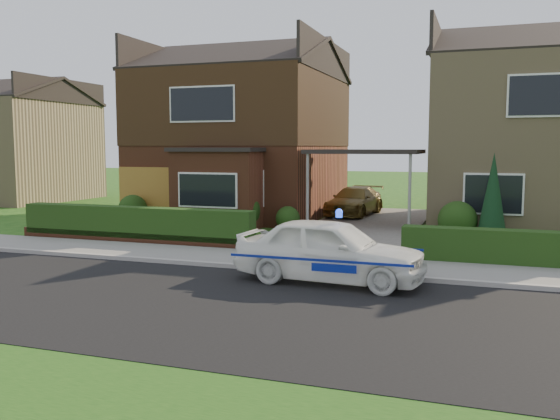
% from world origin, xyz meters
% --- Properties ---
extents(ground, '(120.00, 120.00, 0.00)m').
position_xyz_m(ground, '(0.00, 0.00, 0.00)').
color(ground, '#184612').
rests_on(ground, ground).
extents(road, '(60.00, 6.00, 0.02)m').
position_xyz_m(road, '(0.00, 0.00, 0.00)').
color(road, black).
rests_on(road, ground).
extents(kerb, '(60.00, 0.16, 0.12)m').
position_xyz_m(kerb, '(0.00, 3.05, 0.06)').
color(kerb, '#9E9993').
rests_on(kerb, ground).
extents(sidewalk, '(60.00, 2.00, 0.10)m').
position_xyz_m(sidewalk, '(0.00, 4.10, 0.05)').
color(sidewalk, slate).
rests_on(sidewalk, ground).
extents(driveway, '(3.80, 12.00, 0.12)m').
position_xyz_m(driveway, '(0.00, 11.00, 0.06)').
color(driveway, '#666059').
rests_on(driveway, ground).
extents(house_left, '(7.50, 9.53, 7.25)m').
position_xyz_m(house_left, '(-5.78, 13.90, 3.81)').
color(house_left, brown).
rests_on(house_left, ground).
extents(house_right, '(7.50, 8.06, 7.25)m').
position_xyz_m(house_right, '(5.80, 13.99, 3.66)').
color(house_right, tan).
rests_on(house_right, ground).
extents(carport_link, '(3.80, 3.00, 2.77)m').
position_xyz_m(carport_link, '(0.00, 10.95, 2.66)').
color(carport_link, black).
rests_on(carport_link, ground).
extents(garage_door, '(2.20, 0.10, 2.10)m').
position_xyz_m(garage_door, '(-8.25, 9.96, 1.05)').
color(garage_door, '#90621F').
rests_on(garage_door, ground).
extents(dwarf_wall, '(7.70, 0.25, 0.36)m').
position_xyz_m(dwarf_wall, '(-5.80, 5.30, 0.18)').
color(dwarf_wall, brown).
rests_on(dwarf_wall, ground).
extents(hedge_left, '(7.50, 0.55, 0.90)m').
position_xyz_m(hedge_left, '(-5.80, 5.45, 0.00)').
color(hedge_left, black).
rests_on(hedge_left, ground).
extents(shrub_left_far, '(1.08, 1.08, 1.08)m').
position_xyz_m(shrub_left_far, '(-8.50, 9.50, 0.54)').
color(shrub_left_far, black).
rests_on(shrub_left_far, ground).
extents(shrub_left_mid, '(1.32, 1.32, 1.32)m').
position_xyz_m(shrub_left_mid, '(-4.00, 9.30, 0.66)').
color(shrub_left_mid, black).
rests_on(shrub_left_mid, ground).
extents(shrub_left_near, '(0.84, 0.84, 0.84)m').
position_xyz_m(shrub_left_near, '(-2.40, 9.60, 0.42)').
color(shrub_left_near, black).
rests_on(shrub_left_near, ground).
extents(shrub_right_near, '(1.20, 1.20, 1.20)m').
position_xyz_m(shrub_right_near, '(3.20, 9.40, 0.60)').
color(shrub_right_near, black).
rests_on(shrub_right_near, ground).
extents(conifer_a, '(0.90, 0.90, 2.60)m').
position_xyz_m(conifer_a, '(4.20, 9.20, 1.30)').
color(conifer_a, black).
rests_on(conifer_a, ground).
extents(neighbour_left, '(6.50, 7.00, 5.20)m').
position_xyz_m(neighbour_left, '(-20.00, 16.00, 2.60)').
color(neighbour_left, tan).
rests_on(neighbour_left, ground).
extents(police_car, '(3.69, 4.13, 1.53)m').
position_xyz_m(police_car, '(0.92, 2.40, 0.68)').
color(police_car, white).
rests_on(police_car, ground).
extents(driveway_car, '(2.00, 4.02, 1.12)m').
position_xyz_m(driveway_car, '(-1.00, 13.96, 0.68)').
color(driveway_car, brown).
rests_on(driveway_car, driveway).
extents(potted_plant_a, '(0.49, 0.40, 0.80)m').
position_xyz_m(potted_plant_a, '(-9.00, 7.03, 0.40)').
color(potted_plant_a, gray).
rests_on(potted_plant_a, ground).
extents(potted_plant_b, '(0.59, 0.57, 0.84)m').
position_xyz_m(potted_plant_b, '(-3.36, 7.18, 0.42)').
color(potted_plant_b, gray).
rests_on(potted_plant_b, ground).
extents(potted_plant_c, '(0.42, 0.42, 0.66)m').
position_xyz_m(potted_plant_c, '(-2.50, 6.00, 0.33)').
color(potted_plant_c, gray).
rests_on(potted_plant_c, ground).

